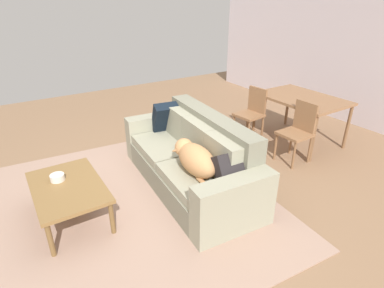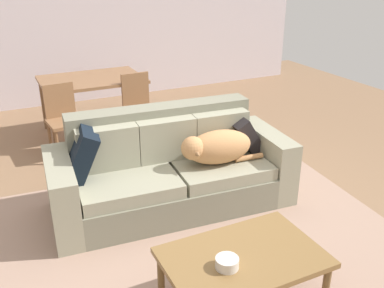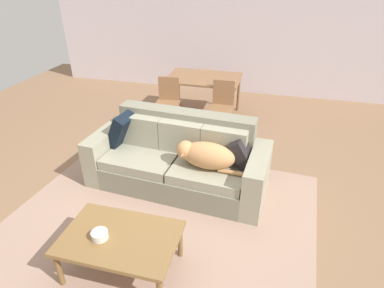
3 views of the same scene
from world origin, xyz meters
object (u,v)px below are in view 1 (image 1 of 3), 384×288
object	(u,v)px
couch	(192,160)
throw_pillow_by_right_arm	(233,170)
dog_on_left_cushion	(195,158)
bowl_on_coffee_table	(57,177)
dining_table	(302,101)
dining_chair_near_left	(252,111)
throw_pillow_by_left_arm	(169,117)
coffee_table	(68,189)
dining_chair_near_right	(298,129)

from	to	relation	value
couch	throw_pillow_by_right_arm	xyz separation A→B (m)	(0.80, -0.02, 0.25)
dog_on_left_cushion	bowl_on_coffee_table	bearing A→B (deg)	-111.28
couch	dining_table	world-z (taller)	couch
dining_chair_near_left	throw_pillow_by_left_arm	bearing A→B (deg)	-99.95
bowl_on_coffee_table	throw_pillow_by_right_arm	bearing A→B (deg)	55.12
throw_pillow_by_left_arm	couch	bearing A→B (deg)	-7.85
dog_on_left_cushion	throw_pillow_by_left_arm	distance (m)	1.22
dining_table	coffee_table	bearing A→B (deg)	-88.80
throw_pillow_by_right_arm	dog_on_left_cushion	bearing A→B (deg)	-155.24
couch	dog_on_left_cushion	bearing A→B (deg)	-24.61
dog_on_left_cushion	coffee_table	size ratio (longest dim) A/B	0.78
throw_pillow_by_left_arm	throw_pillow_by_right_arm	size ratio (longest dim) A/B	1.26
coffee_table	dining_table	world-z (taller)	dining_table
dog_on_left_cushion	bowl_on_coffee_table	size ratio (longest dim) A/B	5.41
coffee_table	dining_chair_near_left	xyz separation A→B (m)	(-0.58, 3.10, 0.10)
throw_pillow_by_right_arm	dining_chair_near_left	bearing A→B (deg)	132.37
bowl_on_coffee_table	dining_chair_near_right	xyz separation A→B (m)	(0.53, 3.18, 0.03)
bowl_on_coffee_table	dining_chair_near_right	size ratio (longest dim) A/B	0.17
couch	bowl_on_coffee_table	world-z (taller)	couch
dining_table	throw_pillow_by_right_arm	bearing A→B (deg)	-66.00
dining_table	dining_chair_near_right	distance (m)	0.75
dining_table	bowl_on_coffee_table	bearing A→B (deg)	-91.25
couch	dining_chair_near_right	world-z (taller)	couch
dog_on_left_cushion	dining_chair_near_right	distance (m)	1.85
couch	dining_chair_near_left	world-z (taller)	couch
dog_on_left_cushion	throw_pillow_by_right_arm	xyz separation A→B (m)	(0.42, 0.19, -0.00)
throw_pillow_by_right_arm	dining_table	bearing A→B (deg)	114.00
dining_chair_near_left	dining_chair_near_right	size ratio (longest dim) A/B	0.98
dining_table	throw_pillow_by_left_arm	bearing A→B (deg)	-106.27
throw_pillow_by_right_arm	dining_chair_near_right	distance (m)	1.74
dog_on_left_cushion	coffee_table	bearing A→B (deg)	-106.35
throw_pillow_by_right_arm	dining_table	size ratio (longest dim) A/B	0.27
throw_pillow_by_left_arm	coffee_table	distance (m)	1.76
couch	coffee_table	xyz separation A→B (m)	(-0.11, -1.49, 0.04)
dog_on_left_cushion	throw_pillow_by_left_arm	size ratio (longest dim) A/B	1.77
bowl_on_coffee_table	dining_table	bearing A→B (deg)	88.75
dining_chair_near_right	couch	bearing A→B (deg)	-100.18
throw_pillow_by_right_arm	coffee_table	world-z (taller)	throw_pillow_by_right_arm
dog_on_left_cushion	throw_pillow_by_right_arm	world-z (taller)	throw_pillow_by_right_arm
couch	dog_on_left_cushion	xyz separation A→B (m)	(0.38, -0.21, 0.26)
couch	throw_pillow_by_right_arm	world-z (taller)	couch
couch	dog_on_left_cushion	size ratio (longest dim) A/B	2.85
coffee_table	bowl_on_coffee_table	distance (m)	0.19
dog_on_left_cushion	coffee_table	xyz separation A→B (m)	(-0.49, -1.28, -0.22)
throw_pillow_by_left_arm	bowl_on_coffee_table	size ratio (longest dim) A/B	3.06
throw_pillow_by_left_arm	dining_chair_near_right	distance (m)	1.86
couch	dining_table	distance (m)	2.23
throw_pillow_by_left_arm	bowl_on_coffee_table	world-z (taller)	throw_pillow_by_left_arm
dining_chair_near_right	dining_table	bearing A→B (deg)	127.65
throw_pillow_by_left_arm	throw_pillow_by_right_arm	xyz separation A→B (m)	(1.59, -0.12, -0.04)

